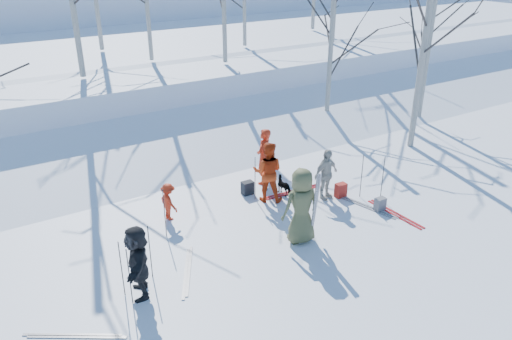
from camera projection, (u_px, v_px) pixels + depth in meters
ground at (287, 237)px, 12.69m from camera, size 120.00×120.00×0.00m
snow_ramp at (176, 145)px, 18.03m from camera, size 70.00×9.49×4.12m
snow_plateau at (96, 68)px, 25.41m from camera, size 70.00×18.00×2.20m
far_hill at (24, 6)px, 41.22m from camera, size 90.00×30.00×6.00m
skier_olive_center at (301, 206)px, 12.15m from camera, size 1.03×0.74×1.96m
skier_red_north at (264, 157)px, 15.19m from camera, size 0.77×0.72×1.77m
skier_redor_behind at (268, 172)px, 14.16m from camera, size 1.10×1.07×1.79m
skier_red_seated at (169, 202)px, 13.31m from camera, size 0.50×0.73×1.05m
skier_cream_east at (326, 174)px, 14.33m from camera, size 0.93×0.49×1.52m
skier_grey_west at (138, 261)px, 10.32m from camera, size 0.90×1.60×1.65m
dog at (285, 186)px, 14.77m from camera, size 0.38×0.67×0.53m
upright_ski_left at (314, 209)px, 12.10m from camera, size 0.10×0.17×1.90m
upright_ski_right at (315, 208)px, 12.15m from camera, size 0.11×0.23×1.89m
ski_pair_a at (75, 336)px, 9.50m from camera, size 1.92×2.08×0.02m
ski_pair_b at (187, 271)px, 11.36m from camera, size 1.78×2.07×0.02m
ski_pair_c at (395, 214)px, 13.75m from camera, size 0.34×1.92×0.02m
ski_pair_d at (368, 207)px, 14.11m from camera, size 1.07×1.99×0.02m
ski_pair_e at (293, 192)px, 14.97m from camera, size 0.42×1.92×0.02m
ski_pole_a at (383, 178)px, 14.29m from camera, size 0.02×0.02×1.34m
ski_pole_b at (165, 213)px, 12.46m from camera, size 0.02×0.02×1.34m
ski_pole_c at (267, 170)px, 14.80m from camera, size 0.02×0.02×1.34m
ski_pole_d at (129, 277)px, 10.10m from camera, size 0.02×0.02×1.34m
ski_pole_e at (122, 269)px, 10.34m from camera, size 0.02×0.02×1.34m
ski_pole_f at (255, 179)px, 14.28m from camera, size 0.02×0.02×1.34m
ski_pole_g at (150, 252)px, 10.91m from camera, size 0.02×0.02×1.34m
ski_pole_h at (362, 176)px, 14.42m from camera, size 0.02×0.02×1.34m
backpack_red at (341, 190)px, 14.62m from camera, size 0.32×0.22×0.42m
backpack_grey at (380, 204)px, 13.88m from camera, size 0.30×0.20×0.38m
backpack_dark at (248, 188)px, 14.78m from camera, size 0.34×0.24×0.40m
birch_plateau_g at (147, 0)px, 20.49m from camera, size 4.02×4.02×4.88m
birch_edge_b at (424, 47)px, 16.85m from camera, size 5.66×5.66×7.23m
birch_edge_c at (427, 61)px, 20.02m from camera, size 4.09×4.09×4.99m
birch_edge_e at (330, 58)px, 19.29m from camera, size 4.46×4.46×5.51m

